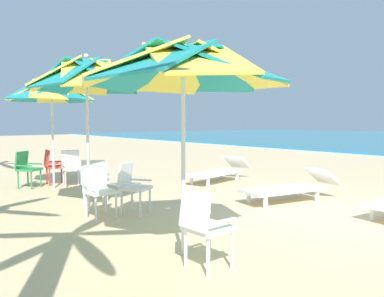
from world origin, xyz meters
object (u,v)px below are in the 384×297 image
plastic_chair_1 (99,188)px  plastic_chair_2 (132,184)px  beach_umbrella_1 (86,77)px  plastic_chair_3 (95,179)px  plastic_chair_6 (71,165)px  sun_lounger_2 (220,171)px  sun_lounger_1 (291,187)px  beach_umbrella_2 (52,92)px  plastic_chair_4 (53,165)px  beach_umbrella_0 (183,68)px  plastic_chair_5 (27,167)px  plastic_chair_0 (204,224)px

plastic_chair_1 → plastic_chair_2: (0.06, 0.59, 0.00)m
plastic_chair_2 → beach_umbrella_1: bearing=-135.1°
plastic_chair_3 → plastic_chair_6: (-2.39, 0.51, 0.00)m
beach_umbrella_1 → plastic_chair_3: size_ratio=3.14×
plastic_chair_6 → sun_lounger_2: size_ratio=0.39×
beach_umbrella_1 → plastic_chair_6: size_ratio=3.14×
plastic_chair_6 → sun_lounger_1: bearing=30.6°
plastic_chair_3 → sun_lounger_2: plastic_chair_3 is taller
beach_umbrella_2 → plastic_chair_4: size_ratio=3.01×
beach_umbrella_0 → plastic_chair_5: 6.16m
plastic_chair_1 → plastic_chair_6: (-3.32, 0.86, 0.00)m
beach_umbrella_0 → plastic_chair_3: beach_umbrella_0 is taller
beach_umbrella_1 → sun_lounger_1: bearing=64.5°
plastic_chair_0 → sun_lounger_2: 6.00m
sun_lounger_2 → plastic_chair_3: bearing=-81.0°
beach_umbrella_0 → sun_lounger_2: 5.87m
plastic_chair_5 → plastic_chair_1: bearing=1.1°
plastic_chair_5 → sun_lounger_2: size_ratio=0.39×
plastic_chair_1 → sun_lounger_1: bearing=71.7°
beach_umbrella_1 → sun_lounger_1: 4.36m
plastic_chair_4 → sun_lounger_1: size_ratio=0.39×
beach_umbrella_0 → beach_umbrella_1: beach_umbrella_1 is taller
plastic_chair_1 → plastic_chair_5: size_ratio=1.00×
plastic_chair_2 → sun_lounger_2: plastic_chair_2 is taller
beach_umbrella_0 → beach_umbrella_2: bearing=175.9°
plastic_chair_2 → plastic_chair_5: bearing=-170.1°
sun_lounger_1 → plastic_chair_1: bearing=-108.3°
plastic_chair_6 → sun_lounger_1: 5.22m
plastic_chair_2 → plastic_chair_6: size_ratio=1.00×
sun_lounger_1 → plastic_chair_0: bearing=-66.5°
beach_umbrella_0 → plastic_chair_2: 2.82m
beach_umbrella_0 → beach_umbrella_1: bearing=179.3°
plastic_chair_2 → plastic_chair_3: 1.01m
plastic_chair_2 → beach_umbrella_2: beach_umbrella_2 is taller
plastic_chair_3 → plastic_chair_4: 2.87m
beach_umbrella_2 → sun_lounger_1: 5.73m
beach_umbrella_0 → plastic_chair_3: (-3.16, 0.35, -1.69)m
plastic_chair_3 → plastic_chair_0: bearing=-7.3°
plastic_chair_6 → beach_umbrella_0: bearing=-8.8°
plastic_chair_0 → beach_umbrella_1: 3.71m
plastic_chair_1 → plastic_chair_5: (-3.69, -0.07, 0.00)m
beach_umbrella_2 → plastic_chair_4: beach_umbrella_2 is taller
plastic_chair_2 → plastic_chair_6: 3.39m
plastic_chair_4 → plastic_chair_6: same height
beach_umbrella_0 → plastic_chair_0: size_ratio=2.92×
plastic_chair_3 → beach_umbrella_2: bearing=179.1°
beach_umbrella_2 → plastic_chair_5: size_ratio=3.01×
plastic_chair_0 → beach_umbrella_1: (-3.23, 0.16, 1.82)m
beach_umbrella_1 → plastic_chair_2: beach_umbrella_1 is taller
plastic_chair_0 → plastic_chair_1: 2.75m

